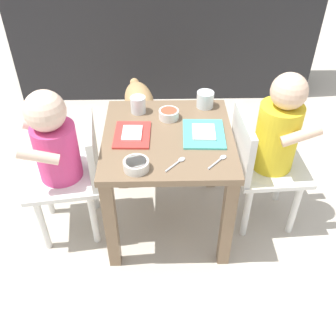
{
  "coord_description": "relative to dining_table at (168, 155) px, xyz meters",
  "views": [
    {
      "loc": [
        -0.02,
        -1.18,
        1.28
      ],
      "look_at": [
        0.0,
        0.0,
        0.29
      ],
      "focal_mm": 41.41,
      "sensor_mm": 36.0,
      "label": 1
    }
  ],
  "objects": [
    {
      "name": "kitchen_cabinet_back",
      "position": [
        0.0,
        1.25,
        0.14
      ],
      "size": [
        1.84,
        0.37,
        1.01
      ],
      "primitive_type": "cube",
      "color": "#232326",
      "rests_on": "ground"
    },
    {
      "name": "seated_child_right",
      "position": [
        0.4,
        0.01,
        0.07
      ],
      "size": [
        0.3,
        0.3,
        0.69
      ],
      "color": "white",
      "rests_on": "ground"
    },
    {
      "name": "water_cup_right",
      "position": [
        -0.12,
        0.17,
        0.12
      ],
      "size": [
        0.06,
        0.06,
        0.07
      ],
      "color": "white",
      "rests_on": "dining_table"
    },
    {
      "name": "ground_plane",
      "position": [
        0.0,
        0.0,
        -0.36
      ],
      "size": [
        7.0,
        7.0,
        0.0
      ],
      "primitive_type": "plane",
      "color": "beige"
    },
    {
      "name": "food_tray_right",
      "position": [
        0.13,
        -0.0,
        0.1
      ],
      "size": [
        0.16,
        0.19,
        0.02
      ],
      "color": "#4CC6BC",
      "rests_on": "dining_table"
    },
    {
      "name": "veggie_bowl_far",
      "position": [
        -0.11,
        -0.19,
        0.11
      ],
      "size": [
        0.09,
        0.09,
        0.03
      ],
      "color": "silver",
      "rests_on": "dining_table"
    },
    {
      "name": "seated_child_left",
      "position": [
        -0.4,
        -0.03,
        0.06
      ],
      "size": [
        0.32,
        0.32,
        0.65
      ],
      "color": "white",
      "rests_on": "ground"
    },
    {
      "name": "dining_table",
      "position": [
        0.0,
        0.0,
        0.0
      ],
      "size": [
        0.49,
        0.51,
        0.45
      ],
      "color": "#7A6047",
      "rests_on": "ground"
    },
    {
      "name": "cereal_bowl_right_side",
      "position": [
        0.01,
        0.12,
        0.11
      ],
      "size": [
        0.08,
        0.08,
        0.04
      ],
      "color": "white",
      "rests_on": "dining_table"
    },
    {
      "name": "spoon_by_right_tray",
      "position": [
        0.17,
        -0.16,
        0.09
      ],
      "size": [
        0.08,
        0.08,
        0.01
      ],
      "color": "silver",
      "rests_on": "dining_table"
    },
    {
      "name": "dog",
      "position": [
        -0.13,
        0.61,
        -0.14
      ],
      "size": [
        0.22,
        0.43,
        0.33
      ],
      "color": "tan",
      "rests_on": "ground"
    },
    {
      "name": "spoon_by_left_tray",
      "position": [
        0.03,
        -0.17,
        0.09
      ],
      "size": [
        0.08,
        0.08,
        0.01
      ],
      "color": "silver",
      "rests_on": "dining_table"
    },
    {
      "name": "food_tray_left",
      "position": [
        -0.13,
        -0.0,
        0.1
      ],
      "size": [
        0.14,
        0.18,
        0.02
      ],
      "color": "red",
      "rests_on": "dining_table"
    },
    {
      "name": "water_cup_left",
      "position": [
        0.16,
        0.2,
        0.12
      ],
      "size": [
        0.07,
        0.07,
        0.06
      ],
      "color": "white",
      "rests_on": "dining_table"
    }
  ]
}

